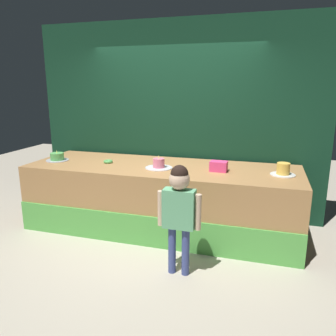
{
  "coord_description": "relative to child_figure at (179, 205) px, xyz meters",
  "views": [
    {
      "loc": [
        1.32,
        -3.51,
        1.93
      ],
      "look_at": [
        0.16,
        0.36,
        0.93
      ],
      "focal_mm": 35.33,
      "sensor_mm": 36.0,
      "label": 1
    }
  ],
  "objects": [
    {
      "name": "cake_center",
      "position": [
        -0.53,
        0.95,
        0.17
      ],
      "size": [
        0.36,
        0.36,
        0.17
      ],
      "color": "silver",
      "rests_on": "stage_platform"
    },
    {
      "name": "cake_left",
      "position": [
        -2.07,
        0.95,
        0.17
      ],
      "size": [
        0.32,
        0.32,
        0.16
      ],
      "color": "silver",
      "rests_on": "stage_platform"
    },
    {
      "name": "donut",
      "position": [
        -1.3,
        1.03,
        0.14
      ],
      "size": [
        0.13,
        0.13,
        0.04
      ],
      "primitive_type": "torus",
      "color": "#59B259",
      "rests_on": "stage_platform"
    },
    {
      "name": "curtain_backdrop",
      "position": [
        -0.53,
        1.76,
        0.67
      ],
      "size": [
        4.35,
        0.08,
        2.86
      ],
      "primitive_type": "cube",
      "color": "#113823",
      "rests_on": "ground_plane"
    },
    {
      "name": "cake_right",
      "position": [
        1.02,
        1.05,
        0.19
      ],
      "size": [
        0.3,
        0.3,
        0.15
      ],
      "color": "white",
      "rests_on": "stage_platform"
    },
    {
      "name": "ground_plane",
      "position": [
        -0.53,
        0.47,
        -0.76
      ],
      "size": [
        12.0,
        12.0,
        0.0
      ],
      "primitive_type": "plane",
      "color": "#BCB29E"
    },
    {
      "name": "pink_box",
      "position": [
        0.24,
        1.01,
        0.19
      ],
      "size": [
        0.22,
        0.16,
        0.13
      ],
      "primitive_type": "cube",
      "rotation": [
        0.0,
        0.0,
        -0.04
      ],
      "color": "#F44283",
      "rests_on": "stage_platform"
    },
    {
      "name": "child_figure",
      "position": [
        0.0,
        0.0,
        0.0
      ],
      "size": [
        0.45,
        0.21,
        1.18
      ],
      "color": "#3F4C8C",
      "rests_on": "ground_plane"
    },
    {
      "name": "stage_platform",
      "position": [
        -0.53,
        1.06,
        -0.32
      ],
      "size": [
        3.63,
        1.21,
        0.88
      ],
      "color": "#B27F4C",
      "rests_on": "ground_plane"
    }
  ]
}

